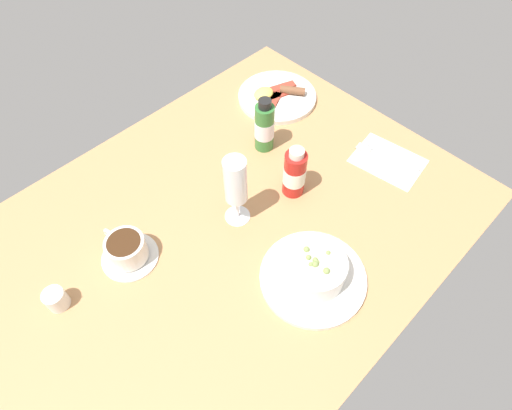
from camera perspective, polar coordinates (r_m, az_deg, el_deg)
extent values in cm
cube|color=#B27F51|center=(98.82, -3.55, -2.88)|extent=(110.00, 84.00, 3.00)
cylinder|color=silver|center=(90.54, 7.57, -9.56)|extent=(22.09, 22.09, 1.20)
cylinder|color=silver|center=(87.34, 7.83, -8.49)|extent=(12.44, 12.44, 6.06)
cylinder|color=beige|center=(85.38, 7.99, -7.79)|extent=(10.70, 10.70, 1.60)
sphere|color=#7C914F|center=(83.94, 9.37, -8.66)|extent=(1.36, 1.36, 1.36)
sphere|color=#7C914F|center=(85.74, 6.74, -5.89)|extent=(1.26, 1.26, 1.26)
sphere|color=#7C914F|center=(84.88, 7.01, -6.94)|extent=(1.09, 1.09, 1.09)
sphere|color=#7C914F|center=(84.54, 8.05, -7.57)|extent=(1.13, 1.13, 1.13)
sphere|color=#7C914F|center=(84.19, 7.30, -7.83)|extent=(0.90, 0.90, 0.90)
sphere|color=#7C914F|center=(84.76, 7.89, -7.27)|extent=(1.14, 1.14, 1.14)
sphere|color=#7C914F|center=(84.32, 7.89, -7.80)|extent=(1.37, 1.37, 1.37)
sphere|color=#7C914F|center=(85.96, 9.60, -6.28)|extent=(0.89, 0.89, 0.89)
cube|color=silver|center=(113.95, 17.16, 5.65)|extent=(14.96, 18.39, 0.30)
cube|color=silver|center=(112.62, 17.28, 5.20)|extent=(3.20, 14.03, 0.50)
cube|color=silver|center=(114.77, 14.15, 7.34)|extent=(2.69, 3.88, 0.40)
cube|color=silver|center=(114.48, 18.06, 5.91)|extent=(2.86, 13.01, 0.50)
ellipsoid|color=silver|center=(116.33, 15.28, 7.82)|extent=(2.40, 4.00, 0.60)
cylinder|color=silver|center=(96.19, -16.40, -6.55)|extent=(12.16, 12.16, 0.90)
cylinder|color=silver|center=(93.61, -16.84, -5.60)|extent=(8.26, 8.26, 5.32)
cylinder|color=#3E2513|center=(91.83, -17.15, -4.91)|extent=(7.02, 7.02, 1.00)
torus|color=silver|center=(96.20, -18.85, -3.82)|extent=(1.22, 3.67, 3.60)
cylinder|color=silver|center=(94.52, -25.05, -11.28)|extent=(4.27, 4.27, 4.42)
cone|color=silver|center=(92.38, -24.30, -10.86)|extent=(2.57, 2.52, 2.26)
cylinder|color=white|center=(98.49, -2.58, -1.34)|extent=(5.82, 5.82, 0.40)
cylinder|color=white|center=(95.60, -2.66, -0.12)|extent=(0.80, 0.80, 6.71)
cylinder|color=white|center=(88.43, -2.88, 3.36)|extent=(4.90, 4.90, 11.48)
cylinder|color=silver|center=(89.76, -2.83, 2.66)|extent=(4.02, 4.02, 6.89)
cylinder|color=#B21E19|center=(98.70, 5.13, 4.15)|extent=(5.16, 5.16, 12.06)
cylinder|color=white|center=(98.88, 5.12, 4.05)|extent=(5.26, 5.26, 4.58)
cylinder|color=silver|center=(93.59, 5.44, 6.88)|extent=(3.35, 3.35, 1.70)
cylinder|color=#337233|center=(108.09, 1.12, 10.25)|extent=(4.87, 4.87, 13.02)
cylinder|color=silver|center=(108.27, 1.12, 10.15)|extent=(4.96, 4.96, 4.95)
cylinder|color=black|center=(103.05, 1.19, 13.30)|extent=(3.16, 3.16, 2.08)
cylinder|color=silver|center=(126.16, 2.83, 14.20)|extent=(22.16, 22.16, 1.40)
cube|color=#A63828|center=(127.77, 3.29, 15.34)|extent=(9.28, 5.32, 0.60)
cube|color=#9E3828|center=(122.57, 2.26, 13.45)|extent=(9.17, 5.98, 0.60)
cube|color=#A63828|center=(124.90, 2.65, 14.33)|extent=(9.31, 4.73, 0.60)
cylinder|color=brown|center=(125.53, 4.89, 14.95)|extent=(5.82, 6.99, 2.20)
ellipsoid|color=#F2D859|center=(124.37, 1.01, 14.60)|extent=(6.00, 4.80, 2.40)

